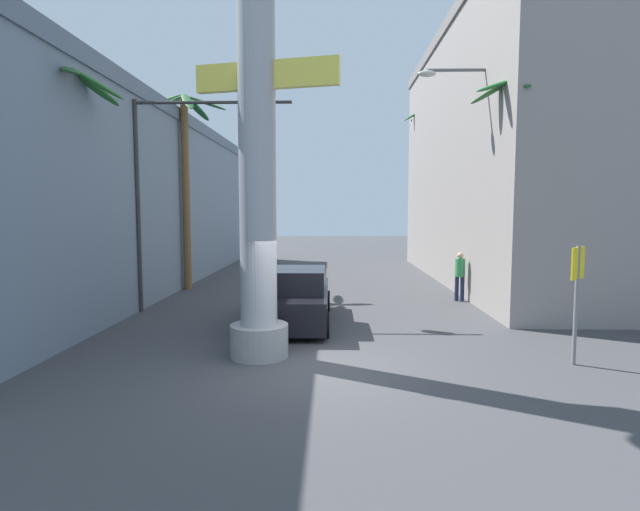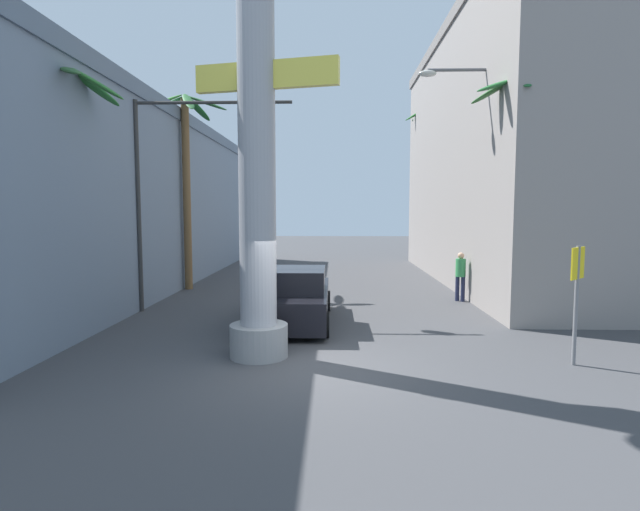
% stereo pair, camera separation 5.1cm
% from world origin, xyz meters
% --- Properties ---
extents(ground_plane, '(84.83, 84.83, 0.00)m').
position_xyz_m(ground_plane, '(0.00, 10.00, 0.00)').
color(ground_plane, '#424244').
extents(building_left, '(7.21, 26.87, 7.12)m').
position_xyz_m(building_left, '(-9.21, 10.43, 3.57)').
color(building_left, slate).
rests_on(building_left, ground).
extents(building_right, '(8.56, 18.52, 11.02)m').
position_xyz_m(building_right, '(9.21, 12.56, 5.52)').
color(building_right, gray).
rests_on(building_right, ground).
extents(neon_sign_pole, '(3.41, 1.24, 11.52)m').
position_xyz_m(neon_sign_pole, '(-1.23, 0.83, 5.42)').
color(neon_sign_pole, '#9E9EA3').
rests_on(neon_sign_pole, ground).
extents(street_lamp, '(2.76, 0.28, 7.59)m').
position_xyz_m(street_lamp, '(5.21, 6.29, 4.59)').
color(street_lamp, '#59595E').
rests_on(street_lamp, ground).
extents(crossing_sign, '(0.47, 0.47, 2.42)m').
position_xyz_m(crossing_sign, '(5.23, 0.43, 1.59)').
color(crossing_sign, slate).
rests_on(crossing_sign, ground).
extents(traffic_light_mast, '(4.80, 0.32, 6.45)m').
position_xyz_m(traffic_light_mast, '(-4.25, 5.55, 4.47)').
color(traffic_light_mast, '#333333').
rests_on(traffic_light_mast, ground).
extents(car_lead, '(2.09, 4.68, 1.56)m').
position_xyz_m(car_lead, '(-0.79, 4.03, 0.70)').
color(car_lead, black).
rests_on(car_lead, ground).
extents(palm_tree_mid_left, '(3.30, 3.24, 7.66)m').
position_xyz_m(palm_tree_mid_left, '(-5.45, 10.02, 4.98)').
color(palm_tree_mid_left, brown).
rests_on(palm_tree_mid_left, ground).
extents(palm_tree_near_right, '(2.54, 2.56, 6.81)m').
position_xyz_m(palm_tree_near_right, '(5.39, 4.51, 4.47)').
color(palm_tree_near_right, brown).
rests_on(palm_tree_near_right, ground).
extents(palm_tree_far_right, '(2.71, 2.63, 9.06)m').
position_xyz_m(palm_tree_far_right, '(5.76, 19.75, 5.71)').
color(palm_tree_far_right, brown).
rests_on(palm_tree_far_right, ground).
extents(palm_tree_near_left, '(2.77, 2.46, 6.51)m').
position_xyz_m(palm_tree_near_left, '(-5.93, 2.05, 4.14)').
color(palm_tree_near_left, brown).
rests_on(palm_tree_near_left, ground).
extents(pedestrian_mid_right, '(0.48, 0.48, 1.69)m').
position_xyz_m(pedestrian_mid_right, '(4.72, 7.58, 0.99)').
color(pedestrian_mid_right, '#1E233F').
rests_on(pedestrian_mid_right, ground).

